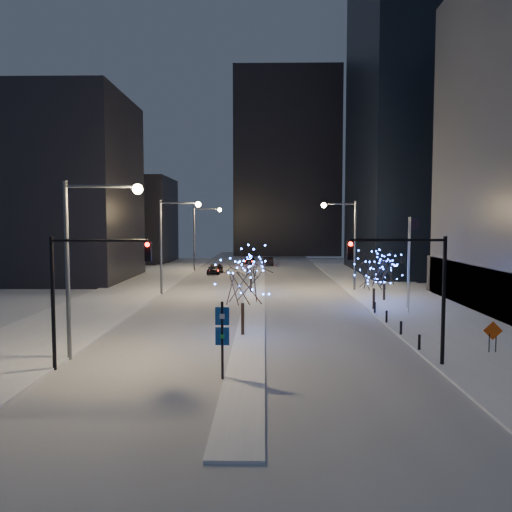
{
  "coord_description": "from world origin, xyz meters",
  "views": [
    {
      "loc": [
        0.98,
        -25.41,
        7.79
      ],
      "look_at": [
        0.28,
        14.52,
        5.0
      ],
      "focal_mm": 35.0,
      "sensor_mm": 36.0,
      "label": 1
    }
  ],
  "objects_px": {
    "street_lamp_w_near": "(86,245)",
    "traffic_signal_east": "(415,278)",
    "traffic_signal_west": "(82,280)",
    "holiday_tree_median_near": "(243,278)",
    "street_lamp_east": "(347,233)",
    "construction_sign": "(493,334)",
    "holiday_tree_plaza_near": "(374,271)",
    "car_far": "(249,261)",
    "street_lamp_w_far": "(201,230)",
    "car_mid": "(268,261)",
    "holiday_tree_median_far": "(251,268)",
    "street_lamp_w_mid": "(171,233)",
    "wayfinding_sign": "(222,332)",
    "car_near": "(215,269)",
    "holiday_tree_plaza_far": "(384,270)"
  },
  "relations": [
    {
      "from": "street_lamp_w_far",
      "to": "construction_sign",
      "type": "bearing_deg",
      "value": -64.4
    },
    {
      "from": "traffic_signal_west",
      "to": "car_far",
      "type": "relative_size",
      "value": 1.59
    },
    {
      "from": "construction_sign",
      "to": "holiday_tree_plaza_near",
      "type": "bearing_deg",
      "value": 109.9
    },
    {
      "from": "holiday_tree_median_near",
      "to": "holiday_tree_plaza_near",
      "type": "relative_size",
      "value": 1.17
    },
    {
      "from": "traffic_signal_east",
      "to": "car_far",
      "type": "bearing_deg",
      "value": 99.61
    },
    {
      "from": "car_mid",
      "to": "street_lamp_w_far",
      "type": "bearing_deg",
      "value": 38.18
    },
    {
      "from": "street_lamp_east",
      "to": "holiday_tree_plaza_near",
      "type": "xyz_separation_m",
      "value": [
        0.42,
        -12.15,
        -3.01
      ]
    },
    {
      "from": "traffic_signal_west",
      "to": "wayfinding_sign",
      "type": "height_order",
      "value": "traffic_signal_west"
    },
    {
      "from": "car_far",
      "to": "holiday_tree_median_far",
      "type": "distance_m",
      "value": 36.96
    },
    {
      "from": "street_lamp_east",
      "to": "construction_sign",
      "type": "relative_size",
      "value": 5.49
    },
    {
      "from": "car_mid",
      "to": "holiday_tree_median_near",
      "type": "relative_size",
      "value": 0.79
    },
    {
      "from": "holiday_tree_plaza_near",
      "to": "holiday_tree_plaza_far",
      "type": "bearing_deg",
      "value": 67.27
    },
    {
      "from": "traffic_signal_west",
      "to": "holiday_tree_median_near",
      "type": "height_order",
      "value": "traffic_signal_west"
    },
    {
      "from": "car_far",
      "to": "holiday_tree_median_far",
      "type": "height_order",
      "value": "holiday_tree_median_far"
    },
    {
      "from": "holiday_tree_plaza_far",
      "to": "wayfinding_sign",
      "type": "distance_m",
      "value": 27.8
    },
    {
      "from": "street_lamp_w_mid",
      "to": "street_lamp_w_far",
      "type": "distance_m",
      "value": 25.0
    },
    {
      "from": "wayfinding_sign",
      "to": "construction_sign",
      "type": "relative_size",
      "value": 2.13
    },
    {
      "from": "traffic_signal_east",
      "to": "holiday_tree_median_near",
      "type": "xyz_separation_m",
      "value": [
        -9.44,
        6.76,
        -0.74
      ]
    },
    {
      "from": "construction_sign",
      "to": "street_lamp_east",
      "type": "bearing_deg",
      "value": 104.11
    },
    {
      "from": "street_lamp_w_near",
      "to": "car_mid",
      "type": "distance_m",
      "value": 61.19
    },
    {
      "from": "street_lamp_east",
      "to": "holiday_tree_plaza_near",
      "type": "distance_m",
      "value": 12.53
    },
    {
      "from": "street_lamp_w_mid",
      "to": "holiday_tree_median_near",
      "type": "distance_m",
      "value": 21.15
    },
    {
      "from": "street_lamp_east",
      "to": "construction_sign",
      "type": "height_order",
      "value": "street_lamp_east"
    },
    {
      "from": "street_lamp_w_far",
      "to": "traffic_signal_west",
      "type": "relative_size",
      "value": 1.43
    },
    {
      "from": "holiday_tree_median_near",
      "to": "holiday_tree_median_far",
      "type": "relative_size",
      "value": 1.48
    },
    {
      "from": "street_lamp_east",
      "to": "holiday_tree_median_near",
      "type": "xyz_separation_m",
      "value": [
        -10.58,
        -22.24,
        -2.43
      ]
    },
    {
      "from": "holiday_tree_median_near",
      "to": "wayfinding_sign",
      "type": "relative_size",
      "value": 1.54
    },
    {
      "from": "car_mid",
      "to": "traffic_signal_west",
      "type": "bearing_deg",
      "value": 75.26
    },
    {
      "from": "street_lamp_w_near",
      "to": "traffic_signal_west",
      "type": "bearing_deg",
      "value": -76.04
    },
    {
      "from": "traffic_signal_west",
      "to": "car_far",
      "type": "xyz_separation_m",
      "value": [
        6.57,
        64.82,
        -4.12
      ]
    },
    {
      "from": "street_lamp_east",
      "to": "traffic_signal_west",
      "type": "distance_m",
      "value": 35.3
    },
    {
      "from": "street_lamp_w_near",
      "to": "holiday_tree_median_far",
      "type": "relative_size",
      "value": 2.48
    },
    {
      "from": "street_lamp_w_far",
      "to": "car_near",
      "type": "relative_size",
      "value": 2.18
    },
    {
      "from": "street_lamp_w_mid",
      "to": "street_lamp_east",
      "type": "height_order",
      "value": "same"
    },
    {
      "from": "traffic_signal_west",
      "to": "construction_sign",
      "type": "relative_size",
      "value": 3.85
    },
    {
      "from": "street_lamp_w_far",
      "to": "wayfinding_sign",
      "type": "xyz_separation_m",
      "value": [
        7.84,
        -53.35,
        -4.12
      ]
    },
    {
      "from": "holiday_tree_median_far",
      "to": "construction_sign",
      "type": "xyz_separation_m",
      "value": [
        14.8,
        -24.44,
        -1.56
      ]
    },
    {
      "from": "construction_sign",
      "to": "traffic_signal_east",
      "type": "bearing_deg",
      "value": -149.93
    },
    {
      "from": "street_lamp_w_far",
      "to": "car_near",
      "type": "height_order",
      "value": "street_lamp_w_far"
    },
    {
      "from": "holiday_tree_plaza_near",
      "to": "traffic_signal_east",
      "type": "bearing_deg",
      "value": -95.29
    },
    {
      "from": "holiday_tree_median_near",
      "to": "car_far",
      "type": "bearing_deg",
      "value": 91.37
    },
    {
      "from": "street_lamp_w_near",
      "to": "traffic_signal_east",
      "type": "bearing_deg",
      "value": -3.21
    },
    {
      "from": "street_lamp_w_mid",
      "to": "holiday_tree_median_near",
      "type": "relative_size",
      "value": 1.68
    },
    {
      "from": "car_mid",
      "to": "holiday_tree_plaza_near",
      "type": "height_order",
      "value": "holiday_tree_plaza_near"
    },
    {
      "from": "traffic_signal_west",
      "to": "wayfinding_sign",
      "type": "distance_m",
      "value": 7.84
    },
    {
      "from": "traffic_signal_east",
      "to": "car_near",
      "type": "relative_size",
      "value": 1.52
    },
    {
      "from": "holiday_tree_plaza_far",
      "to": "construction_sign",
      "type": "height_order",
      "value": "holiday_tree_plaza_far"
    },
    {
      "from": "street_lamp_east",
      "to": "car_far",
      "type": "relative_size",
      "value": 2.28
    },
    {
      "from": "street_lamp_east",
      "to": "traffic_signal_west",
      "type": "xyz_separation_m",
      "value": [
        -18.52,
        -30.0,
        -1.69
      ]
    },
    {
      "from": "street_lamp_w_far",
      "to": "traffic_signal_east",
      "type": "xyz_separation_m",
      "value": [
        17.88,
        -51.0,
        -1.74
      ]
    }
  ]
}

